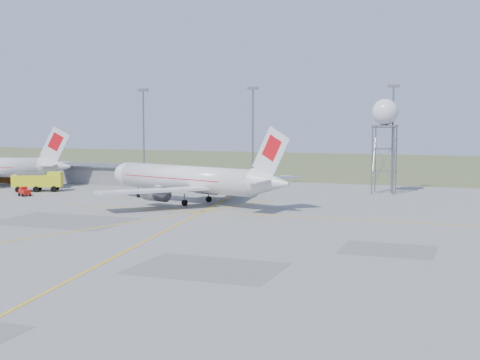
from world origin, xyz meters
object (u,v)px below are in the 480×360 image
(fire_truck, at_px, (39,182))
(baggage_tug, at_px, (24,193))
(airliner_main, at_px, (190,179))
(radar_tower, at_px, (385,141))

(fire_truck, height_order, baggage_tug, fire_truck)
(airliner_main, relative_size, fire_truck, 3.84)
(airliner_main, relative_size, radar_tower, 2.11)
(airliner_main, bearing_deg, fire_truck, 7.92)
(radar_tower, bearing_deg, airliner_main, -138.20)
(airliner_main, height_order, baggage_tug, airliner_main)
(radar_tower, xyz_separation_m, fire_truck, (-63.47, -19.25, -8.18))
(radar_tower, height_order, fire_truck, radar_tower)
(fire_truck, distance_m, baggage_tug, 7.98)
(airliner_main, distance_m, fire_truck, 35.65)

